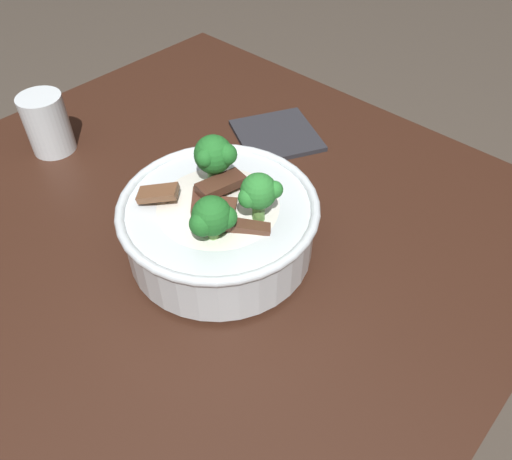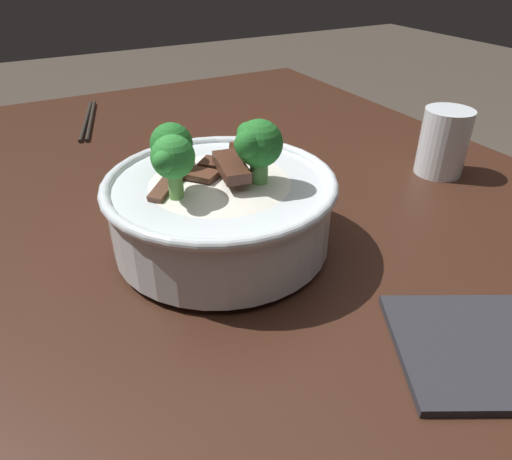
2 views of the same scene
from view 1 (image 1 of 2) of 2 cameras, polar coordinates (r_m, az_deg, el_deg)
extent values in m
cube|color=#381E14|center=(0.68, -15.73, -6.30)|extent=(1.14, 0.88, 0.05)
cube|color=#381E14|center=(1.37, -4.94, 3.35)|extent=(0.07, 0.07, 0.73)
cube|color=#381E14|center=(1.13, 22.47, -13.89)|extent=(0.07, 0.07, 0.73)
cylinder|color=silver|center=(0.66, -3.97, -2.17)|extent=(0.12, 0.12, 0.01)
cylinder|color=silver|center=(0.63, -4.15, 0.31)|extent=(0.24, 0.24, 0.07)
torus|color=silver|center=(0.61, -4.33, 2.75)|extent=(0.25, 0.25, 0.01)
ellipsoid|color=white|center=(0.62, -4.25, 1.61)|extent=(0.21, 0.21, 0.05)
cube|color=#4C2B1E|center=(0.60, -6.09, 3.27)|extent=(0.05, 0.05, 0.01)
cube|color=#4C2B1E|center=(0.60, -4.02, 5.23)|extent=(0.06, 0.04, 0.01)
cube|color=#563323|center=(0.57, -1.86, 0.47)|extent=(0.06, 0.06, 0.02)
cube|color=#563323|center=(0.58, -3.62, 1.90)|extent=(0.06, 0.05, 0.01)
cube|color=brown|center=(0.61, -11.13, 4.15)|extent=(0.05, 0.05, 0.02)
cylinder|color=#5B9947|center=(0.63, -4.71, 6.34)|extent=(0.02, 0.02, 0.03)
sphere|color=#237028|center=(0.61, -4.88, 8.60)|extent=(0.05, 0.05, 0.05)
sphere|color=#237028|center=(0.60, -5.84, 8.18)|extent=(0.02, 0.02, 0.02)
sphere|color=#237028|center=(0.60, -3.42, 8.60)|extent=(0.03, 0.03, 0.03)
cylinder|color=#6BA84C|center=(0.58, 0.29, 2.25)|extent=(0.01, 0.01, 0.03)
sphere|color=#2D8433|center=(0.56, 0.31, 4.46)|extent=(0.04, 0.04, 0.04)
sphere|color=#2D8433|center=(0.55, -0.90, 3.69)|extent=(0.02, 0.02, 0.02)
sphere|color=#2D8433|center=(0.56, 2.09, 4.63)|extent=(0.02, 0.02, 0.02)
cylinder|color=#7AB256|center=(0.56, -4.91, -0.19)|extent=(0.01, 0.01, 0.02)
sphere|color=#237028|center=(0.55, -5.06, 1.64)|extent=(0.04, 0.04, 0.04)
sphere|color=#237028|center=(0.54, -6.20, 0.70)|extent=(0.03, 0.03, 0.03)
sphere|color=#237028|center=(0.55, -3.46, 1.45)|extent=(0.03, 0.03, 0.03)
cylinder|color=white|center=(0.90, -21.92, 8.74)|extent=(0.07, 0.07, 0.00)
cylinder|color=white|center=(0.87, -22.72, 11.12)|extent=(0.07, 0.07, 0.10)
cylinder|color=silver|center=(0.88, -22.49, 10.44)|extent=(0.06, 0.06, 0.06)
cube|color=#28282D|center=(0.86, 2.36, 10.74)|extent=(0.18, 0.18, 0.01)
camera|label=2|loc=(0.75, 32.17, 24.52)|focal=32.91mm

